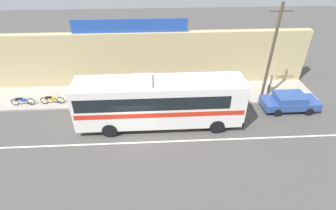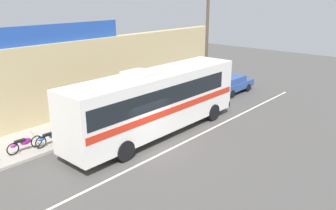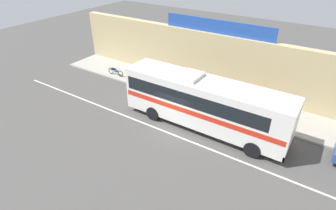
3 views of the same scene
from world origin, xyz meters
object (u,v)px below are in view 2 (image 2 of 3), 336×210
object	(u,v)px
utility_pole	(207,42)
pedestrian_near_shop	(201,76)
pedestrian_by_curb	(150,88)
motorcycle_blue	(24,143)
pedestrian_far_right	(102,101)
motorcycle_purple	(52,137)
intercity_bus	(156,99)
parked_car	(231,84)

from	to	relation	value
utility_pole	pedestrian_near_shop	size ratio (longest dim) A/B	4.71
pedestrian_by_curb	utility_pole	bearing A→B (deg)	-24.57
motorcycle_blue	pedestrian_far_right	world-z (taller)	pedestrian_far_right
motorcycle_purple	pedestrian_near_shop	xyz separation A→B (m)	(14.32, 0.92, 0.53)
pedestrian_by_curb	pedestrian_far_right	size ratio (longest dim) A/B	0.99
intercity_bus	utility_pole	distance (m)	9.15
intercity_bus	pedestrian_near_shop	world-z (taller)	intercity_bus
pedestrian_far_right	pedestrian_by_curb	bearing A→B (deg)	-1.13
pedestrian_by_curb	pedestrian_far_right	world-z (taller)	pedestrian_far_right
parked_car	pedestrian_far_right	distance (m)	10.84
motorcycle_purple	pedestrian_by_curb	world-z (taller)	pedestrian_by_curb
motorcycle_blue	pedestrian_far_right	distance (m)	6.24
motorcycle_purple	pedestrian_far_right	world-z (taller)	pedestrian_far_right
parked_car	pedestrian_by_curb	xyz separation A→B (m)	(-5.93, 3.23, 0.32)
utility_pole	pedestrian_far_right	xyz separation A→B (m)	(-8.60, 2.01, -3.09)
pedestrian_far_right	utility_pole	bearing A→B (deg)	-13.17
utility_pole	pedestrian_far_right	bearing A→B (deg)	166.83
utility_pole	pedestrian_far_right	world-z (taller)	utility_pole
pedestrian_near_shop	pedestrian_by_curb	bearing A→B (deg)	171.67
parked_car	motorcycle_purple	distance (m)	15.08
parked_car	utility_pole	world-z (taller)	utility_pole
intercity_bus	motorcycle_purple	xyz separation A→B (m)	(-4.77, 2.87, -1.50)
pedestrian_by_curb	pedestrian_far_right	distance (m)	4.39
parked_car	pedestrian_by_curb	bearing A→B (deg)	151.45
parked_car	pedestrian_by_curb	size ratio (longest dim) A/B	2.71
motorcycle_blue	motorcycle_purple	bearing A→B (deg)	-12.12
motorcycle_purple	utility_pole	bearing A→B (deg)	-1.02
intercity_bus	motorcycle_blue	bearing A→B (deg)	152.72
pedestrian_near_shop	pedestrian_by_curb	size ratio (longest dim) A/B	1.04
utility_pole	pedestrian_by_curb	size ratio (longest dim) A/B	4.89
pedestrian_near_shop	parked_car	bearing A→B (deg)	-74.46
motorcycle_purple	intercity_bus	bearing A→B (deg)	-31.00
pedestrian_far_right	pedestrian_near_shop	bearing A→B (deg)	-5.07
pedestrian_near_shop	pedestrian_by_curb	world-z (taller)	pedestrian_near_shop
intercity_bus	motorcycle_blue	xyz separation A→B (m)	(-6.13, 3.16, -1.50)
parked_car	motorcycle_blue	distance (m)	16.46
motorcycle_blue	pedestrian_near_shop	distance (m)	15.69
utility_pole	parked_car	bearing A→B (deg)	-37.12
motorcycle_purple	parked_car	bearing A→B (deg)	-5.86
utility_pole	pedestrian_by_curb	distance (m)	5.57
parked_car	pedestrian_near_shop	bearing A→B (deg)	105.54
parked_car	motorcycle_blue	xyz separation A→B (m)	(-16.36, 1.83, -0.17)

